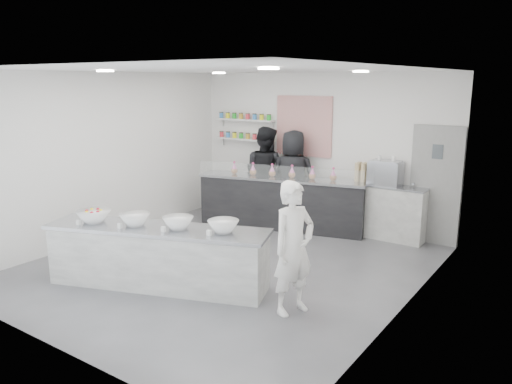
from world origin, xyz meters
TOP-DOWN VIEW (x-y plane):
  - floor at (0.00, 0.00)m, footprint 6.00×6.00m
  - ceiling at (0.00, 0.00)m, footprint 6.00×6.00m
  - back_wall at (0.00, 3.00)m, footprint 5.50×0.00m
  - left_wall at (-2.75, 0.00)m, footprint 0.00×6.00m
  - right_wall at (2.75, 0.00)m, footprint 0.00×6.00m
  - back_door at (2.30, 2.97)m, footprint 0.88×0.04m
  - pattern_panel at (-0.35, 2.98)m, footprint 1.25×0.03m
  - jar_shelf_lower at (-1.75, 2.90)m, footprint 1.45×0.22m
  - jar_shelf_upper at (-1.75, 2.90)m, footprint 1.45×0.22m
  - preserve_jars at (-1.75, 2.88)m, footprint 1.45×0.10m
  - downlight_0 at (-1.40, -1.00)m, footprint 0.24×0.24m
  - downlight_1 at (1.40, -1.00)m, footprint 0.24×0.24m
  - downlight_2 at (-1.40, 1.60)m, footprint 0.24×0.24m
  - downlight_3 at (1.40, 1.60)m, footprint 0.24×0.24m
  - prep_counter at (-0.34, -1.15)m, footprint 3.23×1.75m
  - back_bar at (-0.40, 2.25)m, footprint 3.33×1.37m
  - sneeze_guard at (-0.33, 1.97)m, footprint 3.14×0.79m
  - espresso_ledge at (1.55, 2.78)m, footprint 1.34×0.43m
  - espresso_machine at (1.46, 2.78)m, footprint 0.56×0.39m
  - cup_stacks at (1.00, 2.78)m, footprint 0.24×0.24m
  - prep_bowls at (-0.34, -1.15)m, footprint 2.41×1.30m
  - label_cards at (-0.52, -1.65)m, footprint 2.01×0.04m
  - cookie_bags at (-0.40, 2.25)m, footprint 2.10×0.64m
  - woman_prep at (1.63, -0.77)m, footprint 0.58×0.71m
  - staff_left at (-1.02, 2.60)m, footprint 0.96×0.76m
  - staff_right at (-0.36, 2.60)m, footprint 1.07×0.86m

SIDE VIEW (x-z plane):
  - floor at x=0.00m, z-range 0.00..0.00m
  - prep_counter at x=-0.34m, z-range 0.00..0.86m
  - espresso_ledge at x=1.55m, z-range 0.00..1.00m
  - back_bar at x=-0.40m, z-range 0.00..1.02m
  - woman_prep at x=1.63m, z-range 0.00..1.68m
  - label_cards at x=-0.52m, z-range 0.86..0.93m
  - prep_bowls at x=-0.34m, z-range 0.86..1.03m
  - staff_right at x=-0.36m, z-range 0.00..1.91m
  - staff_left at x=-1.02m, z-range 0.00..1.94m
  - back_door at x=2.30m, z-range 0.00..2.10m
  - cookie_bags at x=-0.40m, z-range 1.02..1.27m
  - sneeze_guard at x=-0.33m, z-range 1.02..1.29m
  - cup_stacks at x=1.00m, z-range 1.00..1.36m
  - espresso_machine at x=1.46m, z-range 1.00..1.43m
  - back_wall at x=0.00m, z-range -1.25..4.25m
  - left_wall at x=-2.75m, z-range -1.50..4.50m
  - right_wall at x=2.75m, z-range -1.50..4.50m
  - jar_shelf_lower at x=-1.75m, z-range 1.58..1.62m
  - preserve_jars at x=-1.75m, z-range 1.60..2.16m
  - pattern_panel at x=-0.35m, z-range 1.35..2.55m
  - jar_shelf_upper at x=-1.75m, z-range 2.00..2.04m
  - downlight_0 at x=-1.40m, z-range 2.97..2.99m
  - downlight_1 at x=1.40m, z-range 2.97..2.99m
  - downlight_2 at x=-1.40m, z-range 2.97..2.99m
  - downlight_3 at x=1.40m, z-range 2.97..2.99m
  - ceiling at x=0.00m, z-range 3.00..3.00m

